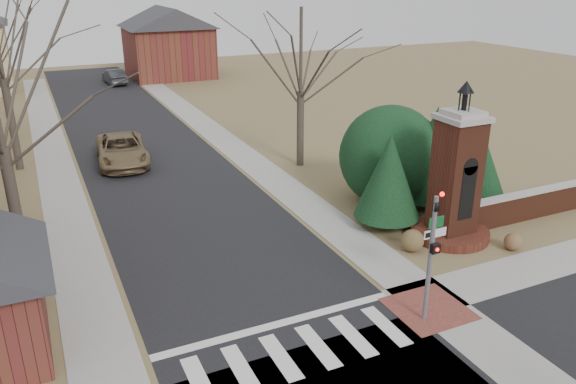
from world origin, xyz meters
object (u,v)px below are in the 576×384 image
traffic_signal_pole (432,247)px  brick_gate_monument (455,188)px  pickup_truck (122,150)px  distant_car (114,77)px  sign_post (434,239)px

traffic_signal_pole → brick_gate_monument: brick_gate_monument is taller
brick_gate_monument → pickup_truck: 18.86m
traffic_signal_pole → brick_gate_monument: size_ratio=0.69×
brick_gate_monument → distant_car: (-7.02, 40.98, -1.44)m
pickup_truck → traffic_signal_pole: bearing=-68.5°
traffic_signal_pole → brick_gate_monument: (4.70, 4.42, -0.42)m
sign_post → pickup_truck: sign_post is taller
sign_post → distant_car: 44.15m
pickup_truck → brick_gate_monument: bearing=-50.7°
sign_post → traffic_signal_pole: bearing=-132.4°
traffic_signal_pole → pickup_truck: 20.89m
brick_gate_monument → distant_car: size_ratio=1.47×
distant_car → pickup_truck: bearing=77.6°
brick_gate_monument → pickup_truck: bearing=124.3°
distant_car → brick_gate_monument: bearing=95.3°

